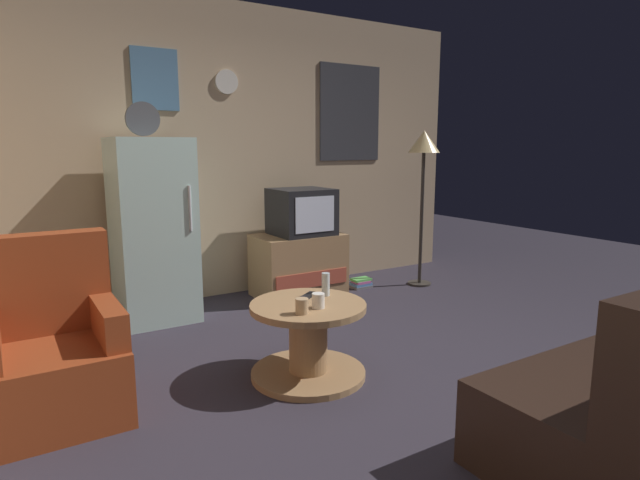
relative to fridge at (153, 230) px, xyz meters
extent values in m
plane|color=#2D2833|center=(0.93, -2.00, -0.75)|extent=(12.00, 12.00, 0.00)
cube|color=tan|center=(0.93, 0.45, 0.62)|extent=(5.20, 0.10, 2.75)
cube|color=#333338|center=(2.24, 0.39, 1.03)|extent=(0.76, 0.02, 1.00)
cube|color=teal|center=(0.19, 0.39, 1.25)|extent=(0.40, 0.02, 0.52)
cylinder|color=silver|center=(0.84, 0.39, 1.26)|extent=(0.22, 0.03, 0.22)
cube|color=silver|center=(0.00, 0.00, 0.00)|extent=(0.60, 0.60, 1.50)
cylinder|color=silver|center=(0.22, -0.30, 0.20)|extent=(0.02, 0.02, 0.36)
cylinder|color=#4C4C51|center=(-0.05, -0.08, 0.89)|extent=(0.26, 0.04, 0.26)
cube|color=#9E754C|center=(1.37, 0.00, -0.46)|extent=(0.84, 0.52, 0.60)
cube|color=#AD4733|center=(1.37, -0.26, -0.55)|extent=(0.76, 0.01, 0.14)
cube|color=black|center=(1.41, 0.00, 0.06)|extent=(0.54, 0.50, 0.44)
cube|color=silver|center=(1.41, -0.25, 0.06)|extent=(0.41, 0.01, 0.33)
cylinder|color=#332D28|center=(2.64, -0.33, -0.74)|extent=(0.24, 0.24, 0.02)
cylinder|color=#332D28|center=(2.64, -0.33, -0.05)|extent=(0.04, 0.04, 1.40)
cone|color=#F2D18C|center=(2.64, -0.33, 0.73)|extent=(0.32, 0.32, 0.22)
cylinder|color=#9E754C|center=(0.51, -1.65, -0.73)|extent=(0.72, 0.72, 0.04)
cylinder|color=#9E754C|center=(0.51, -1.65, -0.52)|extent=(0.24, 0.24, 0.44)
cylinder|color=#9E754C|center=(0.51, -1.65, -0.30)|extent=(0.72, 0.72, 0.04)
cylinder|color=silver|center=(0.69, -1.56, -0.20)|extent=(0.05, 0.05, 0.15)
cylinder|color=silver|center=(0.51, -1.76, -0.23)|extent=(0.08, 0.08, 0.09)
cylinder|color=tan|center=(0.37, -1.80, -0.23)|extent=(0.08, 0.08, 0.09)
cube|color=black|center=(0.57, -1.54, -0.27)|extent=(0.15, 0.12, 0.02)
cube|color=maroon|center=(-0.89, -1.39, -0.55)|extent=(0.68, 0.68, 0.40)
cube|color=maroon|center=(-0.89, -1.13, -0.07)|extent=(0.68, 0.16, 0.56)
cube|color=maroon|center=(-0.61, -1.39, -0.25)|extent=(0.12, 0.60, 0.20)
cube|color=slate|center=(2.04, -0.11, -0.74)|extent=(0.21, 0.14, 0.02)
cube|color=#4E7FBA|center=(2.04, -0.11, -0.72)|extent=(0.20, 0.14, 0.03)
cube|color=#CA5E9F|center=(2.04, -0.11, -0.69)|extent=(0.16, 0.14, 0.02)
cube|color=#5DC158|center=(2.04, -0.11, -0.67)|extent=(0.20, 0.12, 0.02)
camera|label=1|loc=(-1.07, -4.32, 0.67)|focal=29.36mm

